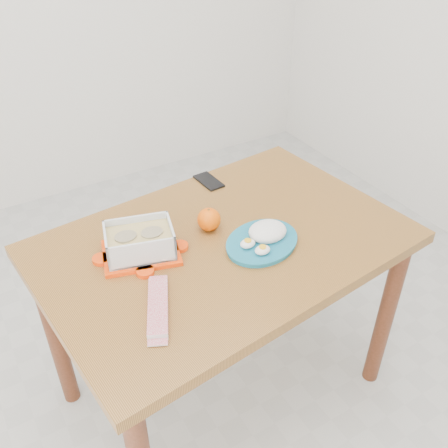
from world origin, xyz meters
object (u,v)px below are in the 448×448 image
dining_table (224,264)px  food_container (140,242)px  orange_fruit (209,219)px  rice_plate (264,237)px  smartphone (209,181)px

dining_table → food_container: 0.30m
food_container → orange_fruit: (0.24, 0.01, -0.01)m
dining_table → orange_fruit: (-0.01, 0.07, 0.14)m
orange_fruit → rice_plate: size_ratio=0.24×
dining_table → food_container: size_ratio=4.59×
food_container → smartphone: size_ratio=2.09×
food_container → rice_plate: food_container is taller
dining_table → rice_plate: (0.10, -0.08, 0.13)m
food_container → smartphone: bearing=50.4°
orange_fruit → rice_plate: bearing=-53.6°
orange_fruit → rice_plate: 0.19m
dining_table → rice_plate: size_ratio=3.84×
dining_table → orange_fruit: size_ratio=15.98×
orange_fruit → rice_plate: (0.11, -0.15, -0.02)m
orange_fruit → smartphone: 0.30m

